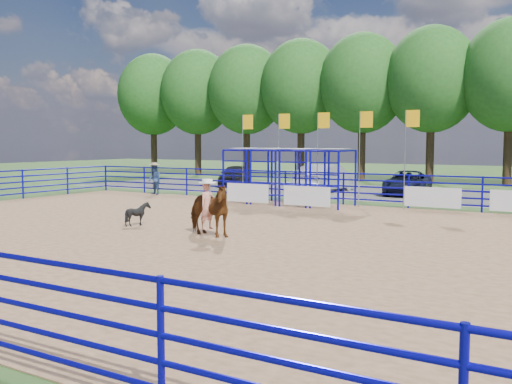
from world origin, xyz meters
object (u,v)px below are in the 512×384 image
Objects in this scene: horse_and_rider at (208,207)px; car_c at (408,183)px; calf at (138,214)px; spectator_cowboy at (155,179)px; car_a at (235,175)px; car_b at (326,178)px.

car_c is (1.37, 16.89, -0.26)m from horse_and_rider.
spectator_cowboy is at bearing 14.64° from calf.
car_a is 0.88× the size of car_c.
calf is 0.17× the size of car_c.
car_a is 0.84× the size of car_b.
horse_and_rider reaches higher than car_b.
car_c is (11.93, 7.01, -0.22)m from spectator_cowboy.
car_b is (0.09, 15.72, 0.38)m from calf.
car_c is at bearing -22.24° from car_a.
car_b reaches higher than car_c.
car_a is at bearing 171.18° from car_c.
car_a is at bearing -1.26° from calf.
car_b is at bearing -28.61° from car_a.
car_a is at bearing -3.62° from car_b.
calf is at bearing -52.12° from spectator_cowboy.
calf is at bearing 170.68° from horse_and_rider.
car_b is at bearing 40.96° from spectator_cowboy.
calf is 0.48× the size of spectator_cowboy.
spectator_cowboy reaches higher than car_a.
spectator_cowboy is at bearing 136.92° from horse_and_rider.
spectator_cowboy is (-10.56, 9.88, -0.03)m from horse_and_rider.
horse_and_rider is 14.46m from spectator_cowboy.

